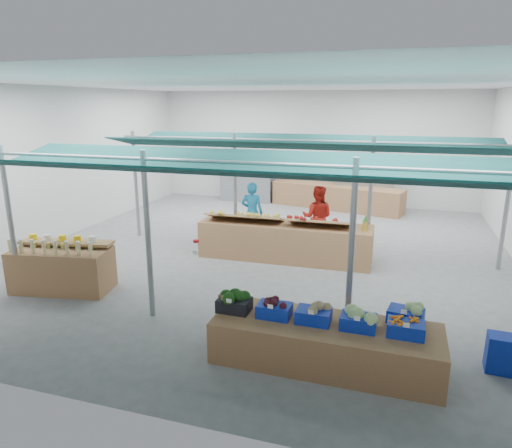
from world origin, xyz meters
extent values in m
plane|color=slate|center=(0.00, 0.00, 0.00)|extent=(13.00, 13.00, 0.00)
plane|color=silver|center=(0.00, 0.00, 4.20)|extent=(13.00, 13.00, 0.00)
plane|color=silver|center=(0.00, 6.50, 2.10)|extent=(12.00, 0.00, 12.00)
plane|color=silver|center=(-6.00, 0.00, 2.10)|extent=(0.00, 13.00, 13.00)
cylinder|color=gray|center=(-4.00, -4.00, 1.50)|extent=(0.10, 0.10, 3.00)
cylinder|color=gray|center=(-4.00, 0.50, 1.50)|extent=(0.10, 0.10, 3.00)
cylinder|color=gray|center=(-1.00, -4.00, 1.50)|extent=(0.10, 0.10, 3.00)
cylinder|color=gray|center=(-1.00, 0.50, 1.50)|extent=(0.10, 0.10, 3.00)
cylinder|color=gray|center=(2.50, -4.00, 1.50)|extent=(0.10, 0.10, 3.00)
cylinder|color=gray|center=(2.50, 0.50, 1.50)|extent=(0.10, 0.10, 3.00)
cylinder|color=gray|center=(5.50, 0.50, 1.50)|extent=(0.10, 0.10, 3.00)
cylinder|color=gray|center=(0.75, -4.00, 2.85)|extent=(10.00, 0.06, 0.06)
cylinder|color=gray|center=(0.75, 0.50, 2.85)|extent=(10.00, 0.06, 0.06)
cube|color=#0A2C2B|center=(0.75, -4.65, 2.78)|extent=(9.50, 1.28, 0.30)
cube|color=#0A2C2B|center=(0.75, -3.35, 2.78)|extent=(9.50, 1.28, 0.30)
cube|color=#0A2C2B|center=(0.75, -0.15, 2.78)|extent=(9.50, 1.28, 0.30)
cube|color=#0A2C2B|center=(0.75, 1.15, 2.78)|extent=(9.50, 1.28, 0.30)
cube|color=#B23F33|center=(-2.50, 6.00, 1.00)|extent=(2.00, 0.50, 2.00)
cube|color=#B23F33|center=(2.00, 6.00, 1.00)|extent=(2.00, 0.50, 2.00)
cube|color=brown|center=(-3.35, -3.51, 0.44)|extent=(2.09, 1.20, 0.87)
cube|color=#997247|center=(-3.39, -3.24, 0.95)|extent=(2.00, 0.72, 0.06)
cube|color=brown|center=(2.25, -4.67, 0.32)|extent=(3.31, 1.13, 0.64)
cube|color=brown|center=(0.57, -0.26, 0.45)|extent=(4.23, 1.08, 0.90)
cube|color=brown|center=(1.03, 5.70, 0.43)|extent=(4.88, 2.12, 0.86)
cube|color=#0E26A1|center=(4.73, -4.12, 0.28)|extent=(0.48, 0.35, 0.56)
imported|color=teal|center=(-0.63, 0.84, 0.84)|extent=(0.62, 0.41, 1.68)
imported|color=#B41F16|center=(1.17, 0.84, 0.84)|extent=(0.83, 0.65, 1.68)
cube|color=black|center=(0.83, -4.65, 0.74)|extent=(0.51, 0.36, 0.20)
cube|color=white|center=(0.83, -4.87, 0.90)|extent=(0.08, 0.01, 0.06)
cube|color=#0E26A1|center=(1.47, -4.66, 0.74)|extent=(0.51, 0.36, 0.20)
cube|color=white|center=(1.47, -4.88, 0.90)|extent=(0.08, 0.01, 0.06)
cube|color=#0E26A1|center=(2.07, -4.66, 0.74)|extent=(0.51, 0.36, 0.20)
cube|color=white|center=(2.06, -4.88, 0.90)|extent=(0.08, 0.01, 0.06)
cube|color=#0E26A1|center=(2.71, -4.67, 0.74)|extent=(0.51, 0.36, 0.20)
cube|color=white|center=(2.71, -4.89, 0.90)|extent=(0.08, 0.01, 0.06)
cube|color=#0E26A1|center=(3.35, -4.68, 0.74)|extent=(0.51, 0.36, 0.20)
cube|color=white|center=(3.35, -4.90, 0.90)|extent=(0.08, 0.01, 0.06)
sphere|color=brown|center=(0.69, -4.76, 0.88)|extent=(0.09, 0.09, 0.09)
sphere|color=brown|center=(0.64, -4.78, 0.92)|extent=(0.06, 0.06, 0.06)
cylinder|color=red|center=(-0.63, -2.82, 1.10)|extent=(0.12, 0.12, 0.05)
cube|color=white|center=(-0.63, -2.88, 0.88)|extent=(0.10, 0.01, 0.07)
cube|color=#997247|center=(-0.43, -0.38, 1.02)|extent=(1.92, 0.75, 0.26)
cube|color=#997247|center=(1.42, -0.34, 1.02)|extent=(1.53, 0.74, 0.26)
cylinder|color=#8C6019|center=(2.47, -0.32, 1.01)|extent=(0.14, 0.14, 0.22)
cone|color=#26661E|center=(2.47, -0.32, 1.20)|extent=(0.12, 0.12, 0.18)
cube|color=#0E26A1|center=(3.36, -4.26, 0.74)|extent=(0.55, 0.43, 0.20)
cube|color=white|center=(3.32, -4.48, 0.90)|extent=(0.08, 0.02, 0.06)
camera|label=1|loc=(3.07, -10.74, 3.76)|focal=32.00mm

